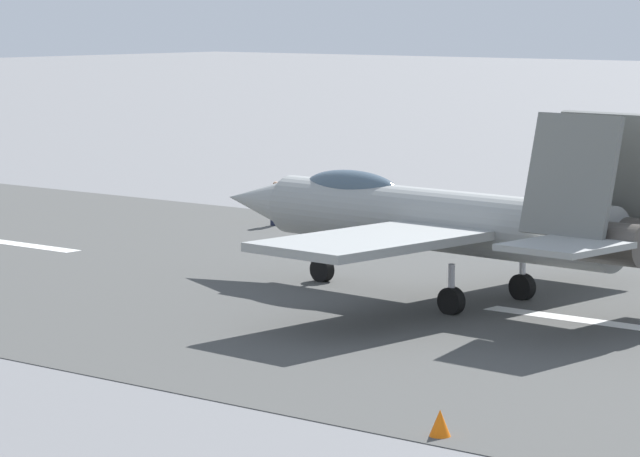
# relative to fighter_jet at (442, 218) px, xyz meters

# --- Properties ---
(ground_plane) EXTENTS (400.00, 400.00, 0.00)m
(ground_plane) POSITION_rel_fighter_jet_xyz_m (-5.02, 0.21, -2.36)
(ground_plane) COLOR slate
(runway_strip) EXTENTS (240.00, 26.00, 0.02)m
(runway_strip) POSITION_rel_fighter_jet_xyz_m (-5.04, 0.21, -2.35)
(runway_strip) COLOR #454544
(runway_strip) RESTS_ON ground
(fighter_jet) EXTENTS (16.18, 14.39, 5.56)m
(fighter_jet) POSITION_rel_fighter_jet_xyz_m (0.00, 0.00, 0.00)
(fighter_jet) COLOR gray
(fighter_jet) RESTS_ON ground
(crew_person) EXTENTS (0.40, 0.67, 1.70)m
(crew_person) POSITION_rel_fighter_jet_xyz_m (14.48, -9.48, -1.51)
(crew_person) COLOR #1E2338
(crew_person) RESTS_ON ground
(marker_cone_near) EXTENTS (0.44, 0.44, 0.55)m
(marker_cone_near) POSITION_rel_fighter_jet_xyz_m (-8.89, 12.59, -2.09)
(marker_cone_near) COLOR orange
(marker_cone_near) RESTS_ON ground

